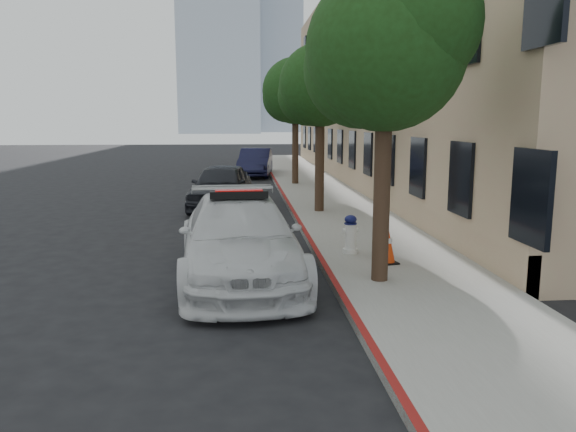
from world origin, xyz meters
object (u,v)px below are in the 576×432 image
Objects in this scene: police_car at (240,239)px; parked_car_mid at (221,186)px; fire_hydrant at (350,235)px; traffic_cone at (388,247)px; parked_car_far at (256,162)px.

police_car reaches higher than parked_car_mid.
police_car is 2.79m from fire_hydrant.
fire_hydrant is (3.07, -7.61, -0.22)m from parked_car_mid.
traffic_cone is at bearing 3.63° from police_car.
parked_car_mid is 0.99× the size of parked_car_far.
traffic_cone is (3.04, 0.38, -0.31)m from police_car.
police_car is at bearing -172.78° from traffic_cone.
parked_car_far is at bearing 96.27° from traffic_cone.
parked_car_mid reaches higher than parked_car_far.
police_car is 8.97m from parked_car_mid.
parked_car_mid is at bearing -91.15° from parked_car_far.
police_car is 1.23× the size of parked_car_mid.
parked_car_far is 18.86m from fire_hydrant.
police_car is 20.15m from parked_car_far.
police_car is at bearing -159.62° from fire_hydrant.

